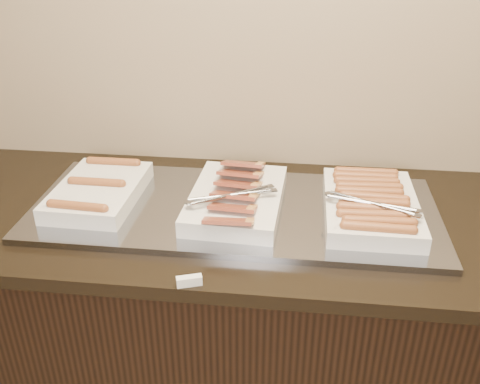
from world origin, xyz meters
name	(u,v)px	position (x,y,z in m)	size (l,w,h in m)	color
counter	(229,326)	(0.00, 2.13, 0.45)	(2.06, 0.76, 0.90)	black
warming_tray	(234,209)	(0.02, 2.13, 0.91)	(1.20, 0.50, 0.02)	gray
dish_left	(99,191)	(-0.40, 2.13, 0.95)	(0.25, 0.36, 0.07)	silver
dish_center	(236,198)	(0.03, 2.13, 0.95)	(0.28, 0.42, 0.09)	silver
dish_right	(371,205)	(0.42, 2.13, 0.95)	(0.28, 0.39, 0.08)	silver
label_holder	(189,281)	(-0.04, 1.77, 0.91)	(0.06, 0.02, 0.02)	silver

